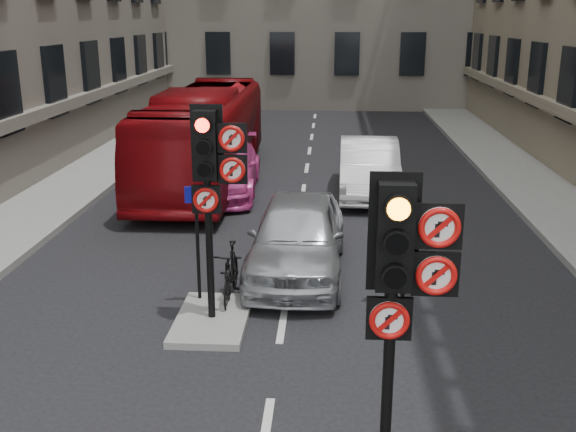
# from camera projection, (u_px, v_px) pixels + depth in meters

# --- Properties ---
(pavement_left) EXTENTS (3.00, 50.00, 0.16)m
(pavement_left) POSITION_uv_depth(u_px,v_px,m) (39.00, 202.00, 18.49)
(pavement_left) COLOR gray
(pavement_left) RESTS_ON ground
(pavement_right) EXTENTS (3.00, 50.00, 0.16)m
(pavement_right) POSITION_uv_depth(u_px,v_px,m) (574.00, 211.00, 17.65)
(pavement_right) COLOR gray
(pavement_right) RESTS_ON ground
(centre_island) EXTENTS (1.20, 2.00, 0.12)m
(centre_island) POSITION_uv_depth(u_px,v_px,m) (212.00, 319.00, 11.46)
(centre_island) COLOR gray
(centre_island) RESTS_ON ground
(signal_near) EXTENTS (0.91, 0.40, 3.58)m
(signal_near) POSITION_uv_depth(u_px,v_px,m) (402.00, 271.00, 6.74)
(signal_near) COLOR black
(signal_near) RESTS_ON ground
(signal_far) EXTENTS (0.91, 0.40, 3.58)m
(signal_far) POSITION_uv_depth(u_px,v_px,m) (212.00, 168.00, 10.68)
(signal_far) COLOR black
(signal_far) RESTS_ON centre_island
(car_silver) EXTENTS (1.99, 4.66, 1.57)m
(car_silver) POSITION_uv_depth(u_px,v_px,m) (297.00, 236.00, 13.47)
(car_silver) COLOR #9DA0A5
(car_silver) RESTS_ON ground
(car_white) EXTENTS (1.74, 4.79, 1.57)m
(car_white) POSITION_uv_depth(u_px,v_px,m) (369.00, 168.00, 19.40)
(car_white) COLOR white
(car_white) RESTS_ON ground
(car_pink) EXTENTS (2.27, 5.05, 1.44)m
(car_pink) POSITION_uv_depth(u_px,v_px,m) (223.00, 169.00, 19.57)
(car_pink) COLOR #D83F93
(car_pink) RESTS_ON ground
(bus_red) EXTENTS (2.44, 10.39, 2.89)m
(bus_red) POSITION_uv_depth(u_px,v_px,m) (205.00, 136.00, 20.62)
(bus_red) COLOR maroon
(bus_red) RESTS_ON ground
(motorcycle) EXTENTS (0.50, 1.71, 1.03)m
(motorcycle) POSITION_uv_depth(u_px,v_px,m) (231.00, 273.00, 12.27)
(motorcycle) COLOR black
(motorcycle) RESTS_ON ground
(motorcyclist) EXTENTS (0.72, 0.57, 1.73)m
(motorcyclist) POSITION_uv_depth(u_px,v_px,m) (395.00, 259.00, 11.99)
(motorcyclist) COLOR black
(motorcyclist) RESTS_ON ground
(info_sign) EXTENTS (0.36, 0.15, 2.10)m
(info_sign) POSITION_uv_depth(u_px,v_px,m) (197.00, 227.00, 11.77)
(info_sign) COLOR black
(info_sign) RESTS_ON centre_island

